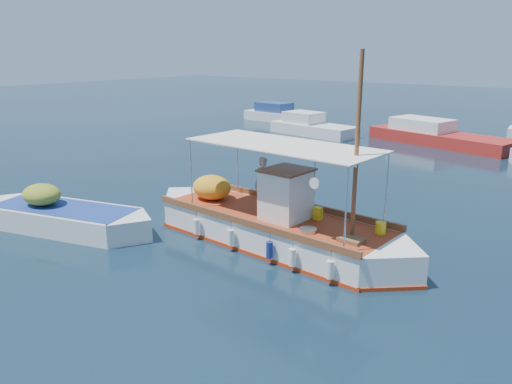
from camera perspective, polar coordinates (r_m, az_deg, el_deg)
The scene contains 6 objects.
ground at distance 15.52m, azimuth 2.37°, elevation -7.14°, with size 160.00×160.00×0.00m, color black.
fishing_caique at distance 16.30m, azimuth 1.79°, elevation -3.89°, with size 10.34×3.34×6.32m.
dinghy at distance 18.81m, azimuth -21.22°, elevation -2.86°, with size 6.97×3.34×1.76m.
bg_boat_nw at distance 37.63m, azimuth 6.36°, elevation 7.31°, with size 6.94×3.38×1.80m.
bg_boat_n at distance 35.57m, azimuth 19.90°, elevation 5.96°, with size 10.02×5.16×1.80m.
bg_boat_far_w at distance 44.36m, azimuth 2.96°, elevation 8.69°, with size 7.61×2.90×1.80m.
Camera 1 is at (8.08, -11.77, 6.08)m, focal length 35.00 mm.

